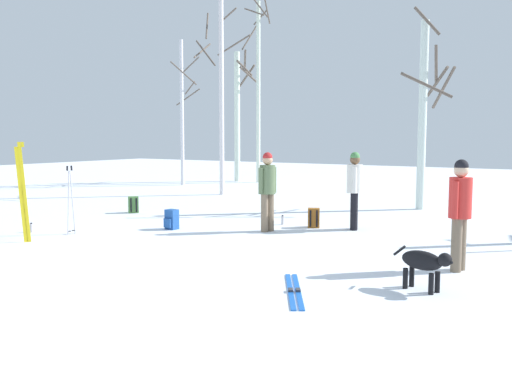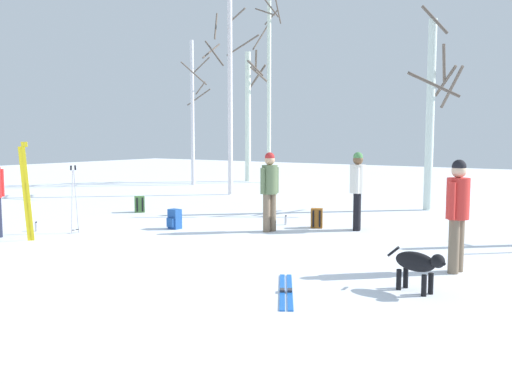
% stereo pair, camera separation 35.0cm
% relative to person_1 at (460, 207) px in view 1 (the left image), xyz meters
% --- Properties ---
extents(ground_plane, '(60.00, 60.00, 0.00)m').
position_rel_person_1_xyz_m(ground_plane, '(-4.10, -1.56, -0.98)').
color(ground_plane, white).
extents(person_1, '(0.34, 0.52, 1.72)m').
position_rel_person_1_xyz_m(person_1, '(0.00, 0.00, 0.00)').
color(person_1, '#72604C').
rests_on(person_1, ground_plane).
extents(person_2, '(0.34, 0.51, 1.72)m').
position_rel_person_1_xyz_m(person_2, '(-4.31, 1.47, 0.00)').
color(person_2, '#72604C').
rests_on(person_2, ground_plane).
extents(person_3, '(0.34, 0.49, 1.72)m').
position_rel_person_1_xyz_m(person_3, '(-2.82, 2.70, 0.00)').
color(person_3, black).
rests_on(person_3, ground_plane).
extents(dog, '(0.87, 0.38, 0.57)m').
position_rel_person_1_xyz_m(dog, '(-0.12, -1.42, -0.59)').
color(dog, black).
rests_on(dog, ground_plane).
extents(ski_pair_planted_0, '(0.17, 0.19, 1.95)m').
position_rel_person_1_xyz_m(ski_pair_planted_0, '(-7.68, -2.12, -0.01)').
color(ski_pair_planted_0, yellow).
rests_on(ski_pair_planted_0, ground_plane).
extents(ski_pair_lying_0, '(1.04, 1.56, 0.05)m').
position_rel_person_1_xyz_m(ski_pair_lying_0, '(-1.58, -2.36, -0.97)').
color(ski_pair_lying_0, blue).
rests_on(ski_pair_lying_0, ground_plane).
extents(ski_poles_0, '(0.07, 0.21, 1.44)m').
position_rel_person_1_xyz_m(ski_poles_0, '(-7.63, -1.04, -0.21)').
color(ski_poles_0, '#B2B2BC').
rests_on(ski_poles_0, ground_plane).
extents(backpack_0, '(0.32, 0.34, 0.44)m').
position_rel_person_1_xyz_m(backpack_0, '(-3.70, 2.48, -0.77)').
color(backpack_0, '#99591E').
rests_on(backpack_0, ground_plane).
extents(backpack_1, '(0.27, 0.30, 0.44)m').
position_rel_person_1_xyz_m(backpack_1, '(-6.25, 0.57, -0.77)').
color(backpack_1, '#1E4C99').
rests_on(backpack_1, ground_plane).
extents(backpack_2, '(0.35, 0.34, 0.44)m').
position_rel_person_1_xyz_m(backpack_2, '(-8.89, 2.05, -0.77)').
color(backpack_2, '#4C7F3F').
rests_on(backpack_2, ground_plane).
extents(water_bottle_0, '(0.06, 0.06, 0.22)m').
position_rel_person_1_xyz_m(water_bottle_0, '(-4.49, 2.44, -0.88)').
color(water_bottle_0, silver).
rests_on(water_bottle_0, ground_plane).
extents(water_bottle_1, '(0.06, 0.06, 0.21)m').
position_rel_person_1_xyz_m(water_bottle_1, '(-8.53, -1.36, -0.88)').
color(water_bottle_1, silver).
rests_on(water_bottle_1, ground_plane).
extents(birch_tree_0, '(1.44, 1.45, 5.99)m').
position_rel_person_1_xyz_m(birch_tree_0, '(-13.23, 9.38, 2.14)').
color(birch_tree_0, silver).
rests_on(birch_tree_0, ground_plane).
extents(birch_tree_1, '(1.20, 1.36, 5.84)m').
position_rel_person_1_xyz_m(birch_tree_1, '(-12.38, 12.24, 2.11)').
color(birch_tree_1, silver).
rests_on(birch_tree_1, ground_plane).
extents(birch_tree_2, '(1.13, 1.14, 7.99)m').
position_rel_person_1_xyz_m(birch_tree_2, '(-11.28, 12.20, 3.21)').
color(birch_tree_2, silver).
rests_on(birch_tree_2, ground_plane).
extents(birch_tree_3, '(1.64, 1.65, 7.31)m').
position_rel_person_1_xyz_m(birch_tree_3, '(-9.63, 7.12, 2.85)').
color(birch_tree_3, silver).
rests_on(birch_tree_3, ground_plane).
extents(birch_tree_4, '(1.29, 1.80, 5.52)m').
position_rel_person_1_xyz_m(birch_tree_4, '(-2.53, 6.91, 1.78)').
color(birch_tree_4, silver).
rests_on(birch_tree_4, ground_plane).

